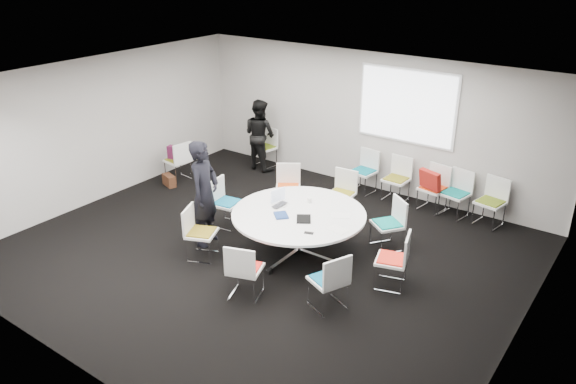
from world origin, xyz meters
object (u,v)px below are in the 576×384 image
Objects in this scene: chair_back_d at (455,202)px; brown_bag at (169,180)px; laptop at (282,206)px; chair_ring_g at (245,279)px; chair_back_b at (396,187)px; person_main at (204,193)px; maroon_bag at (177,153)px; chair_ring_a at (392,270)px; chair_spare_left at (178,168)px; chair_back_c at (432,197)px; chair_ring_e at (227,211)px; chair_back_a at (363,179)px; chair_ring_b at (387,233)px; chair_ring_f at (201,242)px; person_back at (260,135)px; conference_table at (299,223)px; chair_ring_d at (288,196)px; cup at (309,200)px; chair_back_e at (489,211)px; chair_ring_h at (328,291)px; chair_ring_c at (341,203)px; chair_person_back at (265,155)px.

chair_back_d reaches higher than brown_bag.
chair_back_d is at bearing -33.72° from laptop.
chair_back_d is (1.50, 4.32, 0.00)m from chair_ring_g.
person_main is at bearing 64.22° from chair_back_b.
maroon_bag is at bearing 41.13° from person_main.
chair_spare_left is (-5.58, 1.10, 0.00)m from chair_ring_a.
chair_back_c is (1.06, 4.32, 0.00)m from chair_ring_g.
chair_ring_g reaches higher than brown_bag.
chair_ring_e is 3.06m from chair_back_a.
chair_ring_b and chair_back_c have the same top height.
chair_spare_left is (-5.48, -1.76, 0.00)m from chair_back_d.
person_main is (-0.29, 0.44, 0.63)m from chair_ring_f.
chair_back_d is 5.82m from brown_bag.
chair_back_d is at bearing 21.25° from brown_bag.
chair_back_d is at bearing -170.87° from chair_back_c.
chair_ring_f is 4.12m from person_back.
chair_ring_f is at bearing -38.04° from maroon_bag.
chair_ring_b reaches higher than conference_table.
chair_ring_d is at bearing -25.41° from person_main.
brown_bag is (-3.76, 0.31, -0.66)m from cup.
chair_ring_b is at bearing 98.45° from chair_back_c.
conference_table is 0.42m from laptop.
chair_back_d is 0.65m from chair_back_e.
chair_spare_left is at bearing 65.24° from person_back.
chair_ring_f and chair_ring_h have the same top height.
chair_ring_b is 3.12m from person_main.
brown_bag is (-3.70, -0.85, -0.16)m from chair_ring_c.
conference_table is 2.47× the size of chair_back_b.
chair_ring_e and chair_back_b have the same top height.
chair_back_c and chair_person_back have the same top height.
person_back is (-2.99, 4.15, 0.52)m from chair_ring_g.
maroon_bag is at bearing 26.89° from chair_back_e.
chair_back_c is at bearing 56.88° from chair_ring_g.
person_back is at bearing 137.40° from conference_table.
chair_ring_e is 1.00× the size of chair_back_c.
chair_ring_f is at bearing -127.12° from cup.
laptop is (-2.60, -2.81, 0.47)m from chair_back_e.
person_main reaches higher than brown_bag.
chair_ring_g and chair_back_e have the same top height.
chair_back_a and chair_back_d have the same top height.
chair_ring_g is 1.21m from chair_ring_h.
chair_back_c is at bearing 10.90° from chair_back_e.
chair_spare_left is 1.00× the size of chair_person_back.
chair_ring_d is (-1.10, 1.25, -0.26)m from conference_table.
chair_ring_h is 1.00× the size of chair_back_c.
maroon_bag is at bearing 69.55° from chair_person_back.
chair_ring_f is 4.19m from chair_back_b.
chair_person_back is at bearing 105.36° from chair_ring_g.
chair_back_e is 3.85m from laptop.
chair_back_c and chair_back_d have the same top height.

